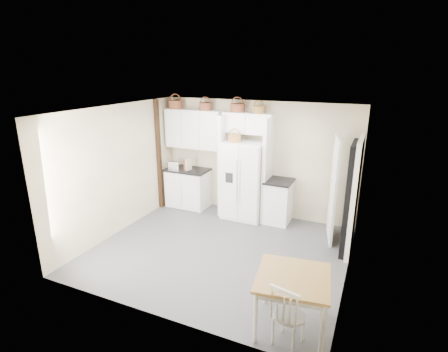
% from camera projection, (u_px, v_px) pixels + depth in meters
% --- Properties ---
extents(floor, '(4.50, 4.50, 0.00)m').
position_uv_depth(floor, '(220.00, 250.00, 6.56)').
color(floor, '#434343').
rests_on(floor, ground).
extents(ceiling, '(4.50, 4.50, 0.00)m').
position_uv_depth(ceiling, '(219.00, 110.00, 5.78)').
color(ceiling, white).
rests_on(ceiling, wall_back).
extents(wall_back, '(4.50, 0.00, 4.50)m').
position_uv_depth(wall_back, '(257.00, 159.00, 7.91)').
color(wall_back, tan).
rests_on(wall_back, floor).
extents(wall_left, '(0.00, 4.00, 4.00)m').
position_uv_depth(wall_left, '(119.00, 170.00, 7.05)').
color(wall_left, tan).
rests_on(wall_left, floor).
extents(wall_right, '(0.00, 4.00, 4.00)m').
position_uv_depth(wall_right, '(354.00, 204.00, 5.29)').
color(wall_right, tan).
rests_on(wall_right, floor).
extents(refrigerator, '(0.90, 0.73, 1.75)m').
position_uv_depth(refrigerator, '(245.00, 180.00, 7.79)').
color(refrigerator, white).
rests_on(refrigerator, floor).
extents(base_cab_left, '(0.98, 0.62, 0.91)m').
position_uv_depth(base_cab_left, '(188.00, 188.00, 8.54)').
color(base_cab_left, white).
rests_on(base_cab_left, floor).
extents(base_cab_right, '(0.52, 0.63, 0.92)m').
position_uv_depth(base_cab_right, '(279.00, 202.00, 7.65)').
color(base_cab_right, white).
rests_on(base_cab_right, floor).
extents(dining_table, '(1.03, 1.03, 0.76)m').
position_uv_depth(dining_table, '(291.00, 302.00, 4.52)').
color(dining_table, brown).
rests_on(dining_table, floor).
extents(windsor_chair, '(0.46, 0.44, 0.80)m').
position_uv_depth(windsor_chair, '(289.00, 316.00, 4.23)').
color(windsor_chair, white).
rests_on(windsor_chair, floor).
extents(counter_left, '(1.02, 0.66, 0.04)m').
position_uv_depth(counter_left, '(188.00, 170.00, 8.40)').
color(counter_left, black).
rests_on(counter_left, base_cab_left).
extents(counter_right, '(0.56, 0.67, 0.04)m').
position_uv_depth(counter_right, '(280.00, 181.00, 7.51)').
color(counter_right, black).
rests_on(counter_right, base_cab_right).
extents(toaster, '(0.28, 0.20, 0.17)m').
position_uv_depth(toaster, '(174.00, 165.00, 8.41)').
color(toaster, silver).
rests_on(toaster, counter_left).
extents(cookbook_red, '(0.07, 0.17, 0.25)m').
position_uv_depth(cookbook_red, '(187.00, 165.00, 8.28)').
color(cookbook_red, '#B12E1F').
rests_on(cookbook_red, counter_left).
extents(cookbook_cream, '(0.07, 0.18, 0.27)m').
position_uv_depth(cookbook_cream, '(189.00, 165.00, 8.26)').
color(cookbook_cream, beige).
rests_on(cookbook_cream, counter_left).
extents(basket_upper_a, '(0.34, 0.34, 0.19)m').
position_uv_depth(basket_upper_a, '(176.00, 105.00, 8.20)').
color(basket_upper_a, brown).
rests_on(basket_upper_a, upper_cabinet).
extents(basket_upper_c, '(0.29, 0.29, 0.17)m').
position_uv_depth(basket_upper_c, '(205.00, 106.00, 7.89)').
color(basket_upper_c, brown).
rests_on(basket_upper_c, upper_cabinet).
extents(basket_bridge_a, '(0.32, 0.32, 0.18)m').
position_uv_depth(basket_bridge_a, '(237.00, 108.00, 7.59)').
color(basket_bridge_a, brown).
rests_on(basket_bridge_a, bridge_cabinet).
extents(basket_bridge_b, '(0.26, 0.26, 0.15)m').
position_uv_depth(basket_bridge_b, '(259.00, 110.00, 7.40)').
color(basket_bridge_b, brown).
rests_on(basket_bridge_b, bridge_cabinet).
extents(basket_fridge_a, '(0.29, 0.29, 0.15)m').
position_uv_depth(basket_fridge_a, '(234.00, 138.00, 7.51)').
color(basket_fridge_a, brown).
rests_on(basket_fridge_a, refrigerator).
extents(upper_cabinet, '(1.40, 0.34, 0.90)m').
position_uv_depth(upper_cabinet, '(194.00, 129.00, 8.17)').
color(upper_cabinet, white).
rests_on(upper_cabinet, wall_back).
extents(bridge_cabinet, '(1.12, 0.34, 0.45)m').
position_uv_depth(bridge_cabinet, '(249.00, 123.00, 7.58)').
color(bridge_cabinet, white).
rests_on(bridge_cabinet, wall_back).
extents(fridge_panel_left, '(0.08, 0.60, 2.30)m').
position_uv_depth(fridge_panel_left, '(225.00, 165.00, 7.95)').
color(fridge_panel_left, white).
rests_on(fridge_panel_left, floor).
extents(fridge_panel_right, '(0.08, 0.60, 2.30)m').
position_uv_depth(fridge_panel_right, '(268.00, 170.00, 7.55)').
color(fridge_panel_right, white).
rests_on(fridge_panel_right, floor).
extents(trim_post, '(0.09, 0.09, 2.60)m').
position_uv_depth(trim_post, '(159.00, 155.00, 8.21)').
color(trim_post, black).
rests_on(trim_post, floor).
extents(doorway_void, '(0.18, 0.85, 2.05)m').
position_uv_depth(doorway_void, '(352.00, 199.00, 6.28)').
color(doorway_void, black).
rests_on(doorway_void, floor).
extents(door_slab, '(0.21, 0.79, 2.05)m').
position_uv_depth(door_slab, '(333.00, 190.00, 6.71)').
color(door_slab, white).
rests_on(door_slab, floor).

